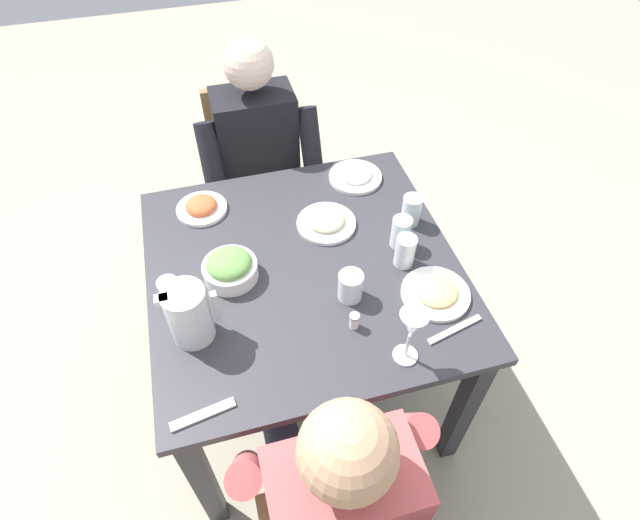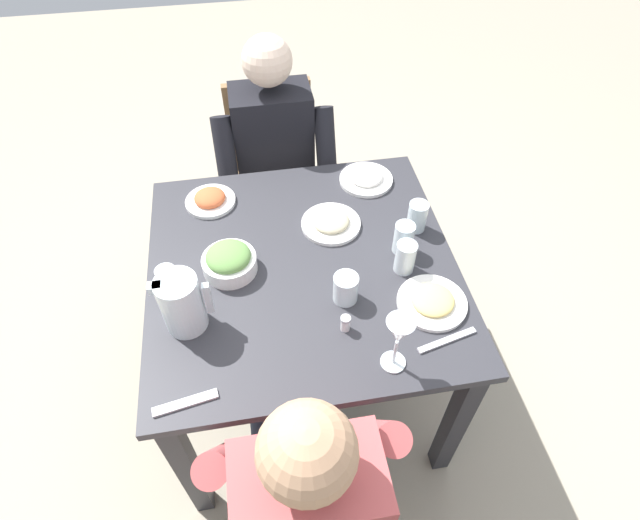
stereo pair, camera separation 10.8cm
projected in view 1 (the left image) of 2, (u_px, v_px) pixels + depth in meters
name	position (u px, v px, depth m)	size (l,w,h in m)	color
ground_plane	(307.00, 377.00, 2.19)	(8.00, 8.00, 0.00)	#9E937F
dining_table	(304.00, 287.00, 1.72)	(0.99, 0.99, 0.73)	#2D2D33
chair_far	(257.00, 170.00, 2.36)	(0.40, 0.40, 0.86)	olive
diner_near	(330.00, 482.00, 1.30)	(0.48, 0.53, 1.15)	#B24C4C
diner_far	(263.00, 172.00, 2.12)	(0.48, 0.53, 1.15)	black
water_pitcher	(189.00, 314.00, 1.40)	(0.16, 0.12, 0.19)	silver
salad_bowl	(230.00, 268.00, 1.58)	(0.17, 0.17, 0.09)	white
plate_beans	(326.00, 222.00, 1.75)	(0.20, 0.20, 0.04)	white
plate_fries	(436.00, 292.00, 1.55)	(0.21, 0.21, 0.04)	white
plate_rice_curry	(201.00, 207.00, 1.80)	(0.18, 0.18, 0.05)	white
plate_yoghurt	(355.00, 175.00, 1.92)	(0.20, 0.20, 0.04)	white
water_glass_far_right	(411.00, 210.00, 1.73)	(0.07, 0.07, 0.11)	silver
water_glass_by_pitcher	(350.00, 286.00, 1.52)	(0.08, 0.08, 0.09)	silver
water_glass_center	(405.00, 251.00, 1.61)	(0.06, 0.06, 0.11)	silver
water_glass_far_left	(401.00, 232.00, 1.66)	(0.07, 0.07, 0.11)	silver
water_glass_near_left	(170.00, 292.00, 1.50)	(0.06, 0.06, 0.10)	silver
wine_glass	(412.00, 327.00, 1.31)	(0.08, 0.08, 0.20)	silver
salt_shaker	(354.00, 321.00, 1.46)	(0.03, 0.03, 0.05)	white
fork_near	(203.00, 414.00, 1.30)	(0.17, 0.03, 0.01)	silver
knife_near	(455.00, 329.00, 1.47)	(0.18, 0.02, 0.01)	silver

